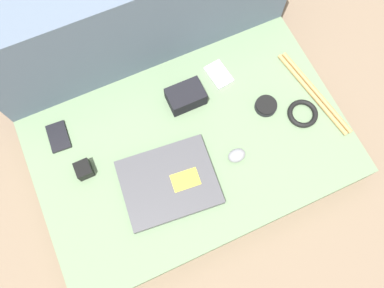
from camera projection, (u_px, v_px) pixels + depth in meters
The scene contains 12 objects.
ground_plane at pixel (192, 155), 1.39m from camera, with size 8.00×8.00×0.00m, color #7A6651.
couch_seat at pixel (192, 151), 1.34m from camera, with size 1.07×0.68×0.11m.
couch_backrest at pixel (139, 24), 1.29m from camera, with size 1.07×0.20×0.48m.
laptop at pixel (169, 182), 1.23m from camera, with size 0.33×0.27×0.03m.
computer_mouse at pixel (237, 155), 1.26m from camera, with size 0.06×0.05×0.04m.
speaker_puck at pixel (266, 106), 1.32m from camera, with size 0.08×0.08×0.02m.
phone_silver at pixel (58, 137), 1.29m from camera, with size 0.07×0.11×0.01m.
phone_black at pixel (219, 75), 1.37m from camera, with size 0.08×0.11×0.01m.
camera_pouch at pixel (186, 96), 1.31m from camera, with size 0.13×0.09×0.06m.
charger_brick at pixel (84, 170), 1.24m from camera, with size 0.05×0.06×0.04m.
cable_coil at pixel (303, 114), 1.32m from camera, with size 0.11×0.11×0.02m.
drumstick_pair at pixel (314, 93), 1.34m from camera, with size 0.09×0.38×0.02m.
Camera 1 is at (-0.17, -0.37, 1.33)m, focal length 35.00 mm.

